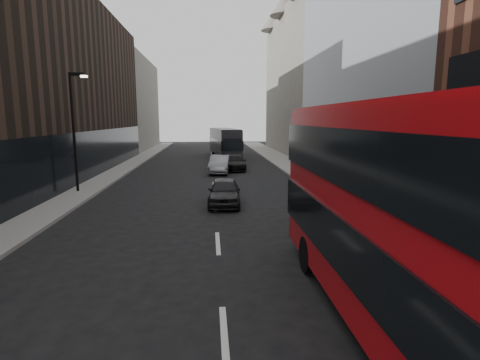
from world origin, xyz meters
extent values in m
cube|color=slate|center=(7.50, 25.00, 0.07)|extent=(3.00, 80.00, 0.15)
cube|color=slate|center=(-8.00, 25.00, 0.07)|extent=(2.00, 80.00, 0.15)
cube|color=#A1A6AB|center=(11.50, 21.00, 10.00)|extent=(5.00, 22.00, 20.00)
cube|color=silver|center=(9.15, 21.00, 1.90)|extent=(0.35, 21.00, 3.80)
cube|color=#666159|center=(11.50, 44.00, 9.00)|extent=(5.00, 24.00, 18.00)
cone|color=#666159|center=(9.50, 52.00, 19.50)|extent=(4.00, 4.00, 3.00)
cube|color=black|center=(-11.50, 30.00, 7.00)|extent=(5.00, 24.00, 14.00)
cube|color=#666159|center=(-11.50, 52.00, 6.50)|extent=(5.00, 20.00, 13.00)
cylinder|color=black|center=(-8.30, 18.00, 3.65)|extent=(0.16, 0.16, 7.00)
cube|color=black|center=(-7.90, 18.00, 7.05)|extent=(0.90, 0.15, 0.18)
cube|color=#FFF2CC|center=(-7.50, 18.00, 6.93)|extent=(0.35, 0.22, 0.12)
cube|color=#B60B11|center=(3.77, 1.39, 2.58)|extent=(2.78, 11.84, 4.30)
cube|color=black|center=(3.77, 1.39, 1.88)|extent=(2.90, 11.89, 1.18)
cube|color=black|center=(3.77, 1.39, 3.71)|extent=(2.90, 11.89, 1.18)
cube|color=black|center=(3.82, 7.33, 2.04)|extent=(2.28, 0.10, 1.50)
cube|color=#B60B11|center=(3.77, 1.39, 4.76)|extent=(2.67, 11.37, 0.12)
cylinder|color=black|center=(2.61, 5.18, 0.54)|extent=(0.33, 1.08, 1.07)
cylinder|color=black|center=(5.00, 5.16, 0.54)|extent=(0.33, 1.08, 1.07)
cube|color=black|center=(1.57, 39.71, 1.81)|extent=(3.50, 10.43, 2.88)
cube|color=black|center=(1.57, 39.71, 1.63)|extent=(3.62, 10.49, 1.02)
cube|color=black|center=(2.17, 34.60, 1.77)|extent=(1.97, 0.31, 1.30)
cube|color=black|center=(0.97, 44.81, 1.77)|extent=(1.97, 0.31, 1.30)
cube|color=black|center=(1.57, 39.71, 3.28)|extent=(3.36, 10.01, 0.12)
cylinder|color=black|center=(0.18, 42.84, 0.46)|extent=(0.39, 0.96, 0.93)
cylinder|color=black|center=(2.19, 43.07, 0.46)|extent=(0.39, 0.96, 0.93)
cylinder|color=black|center=(0.94, 36.34, 0.46)|extent=(0.39, 0.96, 0.93)
cylinder|color=black|center=(2.95, 36.57, 0.46)|extent=(0.39, 0.96, 0.93)
imported|color=black|center=(0.50, 14.28, 0.70)|extent=(1.89, 4.19, 1.40)
imported|color=gray|center=(0.57, 26.00, 0.73)|extent=(2.01, 4.60, 1.47)
imported|color=black|center=(2.01, 27.78, 0.66)|extent=(2.08, 4.66, 1.33)
camera|label=1|loc=(-0.26, -5.13, 4.49)|focal=28.00mm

